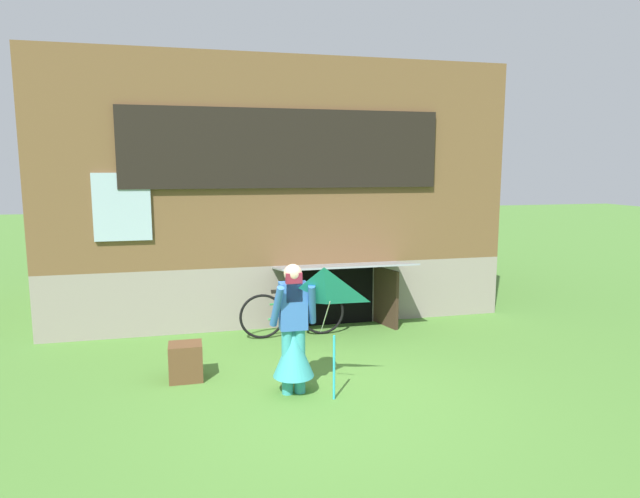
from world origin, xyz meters
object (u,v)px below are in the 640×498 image
object	(u,v)px
kite	(324,298)
wooden_crate	(186,362)
bicycle_green	(293,314)
person	(293,340)

from	to	relation	value
kite	wooden_crate	bearing A→B (deg)	142.25
kite	bicycle_green	world-z (taller)	kite
person	kite	distance (m)	0.83
bicycle_green	kite	bearing A→B (deg)	-93.19
bicycle_green	wooden_crate	xyz separation A→B (m)	(-1.76, -1.56, -0.14)
person	kite	size ratio (longest dim) A/B	1.02
wooden_crate	person	bearing A→B (deg)	-30.45
person	bicycle_green	size ratio (longest dim) A/B	0.93
bicycle_green	wooden_crate	distance (m)	2.35
person	kite	world-z (taller)	person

